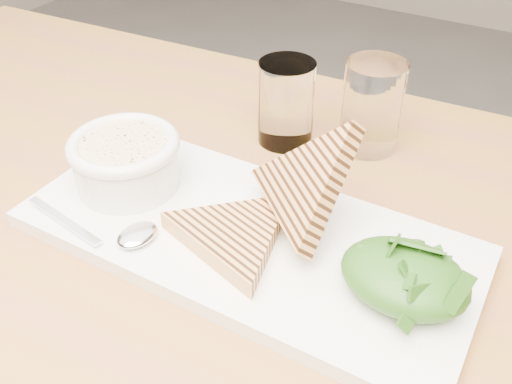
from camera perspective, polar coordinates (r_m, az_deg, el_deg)
The scene contains 14 objects.
table_top at distance 0.57m, azimuth -9.87°, elevation -8.26°, with size 1.32×0.88×0.04m, color #935A34.
table_leg_bl at distance 1.36m, azimuth -18.43°, elevation 0.81°, with size 0.06×0.06×0.70m, color #935A34.
platter at distance 0.56m, azimuth -1.03°, elevation -4.44°, with size 0.44×0.20×0.02m, color white.
soup_bowl at distance 0.61m, azimuth -12.77°, elevation 2.43°, with size 0.11×0.11×0.04m, color white.
soup at distance 0.60m, azimuth -13.11°, elevation 4.50°, with size 0.09×0.09×0.01m, color #D7C788.
bowl_rim at distance 0.60m, azimuth -13.14°, elevation 4.66°, with size 0.12×0.12×0.01m, color white.
sandwich_flat at distance 0.53m, azimuth -2.22°, elevation -4.32°, with size 0.15×0.15×0.02m, color tan, non-canonical shape.
sandwich_lean at distance 0.53m, azimuth 4.88°, elevation 0.76°, with size 0.15×0.15×0.08m, color tan, non-canonical shape.
salad_base at distance 0.49m, azimuth 14.64°, elevation -8.24°, with size 0.11×0.09×0.04m, color #17480F.
arugula_pile at distance 0.49m, azimuth 14.75°, elevation -7.75°, with size 0.11×0.10×0.05m, color #2B5119, non-canonical shape.
spoon_bowl at distance 0.55m, azimuth -11.79°, elevation -4.21°, with size 0.03×0.04×0.01m, color silver.
spoon_handle at distance 0.59m, azimuth -18.66°, elevation -2.70°, with size 0.11×0.01×0.00m, color silver.
glass_near at distance 0.69m, azimuth 11.50°, elevation 8.41°, with size 0.07×0.07×0.11m, color white.
glass_far at distance 0.69m, azimuth 3.02°, elevation 8.88°, with size 0.07×0.07×0.10m, color white.
Camera 1 is at (0.12, -0.05, 1.12)m, focal length 40.00 mm.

